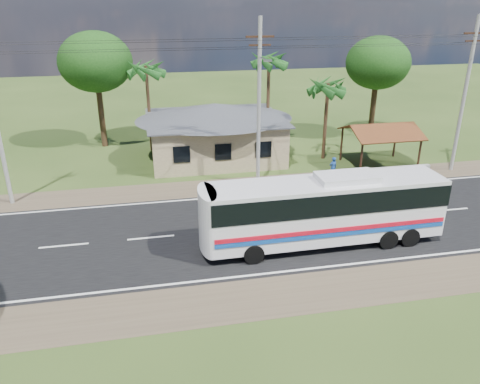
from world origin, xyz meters
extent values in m
plane|color=#294016|center=(0.00, 0.00, 0.00)|extent=(120.00, 120.00, 0.00)
cube|color=black|center=(0.00, 0.00, 0.01)|extent=(120.00, 10.00, 0.02)
cube|color=brown|center=(0.00, 6.50, 0.01)|extent=(120.00, 3.00, 0.01)
cube|color=brown|center=(0.00, -6.50, 0.01)|extent=(120.00, 3.00, 0.01)
cube|color=silver|center=(0.00, 4.70, 0.03)|extent=(120.00, 0.15, 0.01)
cube|color=silver|center=(0.00, -4.70, 0.03)|extent=(120.00, 0.15, 0.01)
cube|color=silver|center=(0.00, 0.00, 0.03)|extent=(120.00, 0.15, 0.01)
cube|color=tan|center=(1.00, 13.00, 1.60)|extent=(10.00, 8.00, 3.20)
cube|color=#4C4F54|center=(1.00, 13.00, 3.25)|extent=(10.60, 8.60, 0.10)
pyramid|color=#4C4F54|center=(1.00, 13.00, 4.40)|extent=(12.40, 10.00, 1.20)
cube|color=black|center=(-2.00, 8.98, 1.70)|extent=(1.20, 0.08, 1.20)
cube|color=black|center=(1.00, 8.98, 1.70)|extent=(1.20, 0.08, 1.20)
cube|color=black|center=(4.00, 8.98, 1.70)|extent=(1.20, 0.08, 1.20)
cylinder|color=#341E13|center=(10.70, 6.70, 1.30)|extent=(0.16, 0.16, 2.60)
cylinder|color=#341E13|center=(10.70, 10.30, 1.30)|extent=(0.16, 0.16, 2.60)
cylinder|color=#341E13|center=(15.30, 6.70, 1.30)|extent=(0.16, 0.16, 2.60)
cylinder|color=#341E13|center=(15.30, 10.30, 1.30)|extent=(0.16, 0.16, 2.60)
cube|color=brown|center=(13.00, 7.40, 2.90)|extent=(5.20, 2.28, 0.90)
cube|color=brown|center=(13.00, 9.60, 2.90)|extent=(5.20, 2.28, 0.90)
cube|color=#341E13|center=(13.00, 8.50, 3.25)|extent=(5.20, 0.12, 0.12)
cube|color=#9E9E99|center=(12.00, 5.60, 0.45)|extent=(7.00, 0.30, 0.90)
cylinder|color=#9E9E99|center=(3.00, 6.50, 5.50)|extent=(0.26, 0.26, 11.00)
cube|color=#341E13|center=(3.00, 6.50, 9.80)|extent=(1.80, 0.12, 0.12)
cube|color=#341E13|center=(3.00, 6.50, 9.30)|extent=(1.40, 0.10, 0.10)
cylinder|color=#9E9E99|center=(18.00, 6.50, 5.50)|extent=(0.26, 0.26, 11.00)
cube|color=#341E13|center=(18.00, 6.50, 9.80)|extent=(1.80, 0.12, 0.12)
cube|color=#341E13|center=(18.00, 6.50, 9.30)|extent=(1.40, 0.10, 0.10)
cylinder|color=gray|center=(3.00, 5.50, 8.60)|extent=(0.08, 2.00, 0.08)
cube|color=gray|center=(3.00, 4.50, 8.60)|extent=(0.50, 0.18, 0.12)
cylinder|color=black|center=(-5.00, 6.50, 9.60)|extent=(16.00, 0.02, 0.02)
cylinder|color=black|center=(10.50, 6.50, 9.60)|extent=(15.00, 0.02, 0.02)
cylinder|color=#47301E|center=(9.50, 11.00, 3.00)|extent=(0.28, 0.28, 6.00)
cylinder|color=#47301E|center=(6.00, 15.50, 3.75)|extent=(0.28, 0.28, 7.50)
cylinder|color=#47301E|center=(-4.00, 16.00, 3.50)|extent=(0.28, 0.28, 7.00)
cylinder|color=#47301E|center=(-8.00, 18.00, 2.97)|extent=(0.50, 0.50, 5.95)
ellipsoid|color=#153B10|center=(-8.00, 18.00, 7.15)|extent=(6.00, 6.00, 4.92)
cylinder|color=#47301E|center=(16.00, 16.00, 2.80)|extent=(0.50, 0.50, 5.60)
ellipsoid|color=#153B10|center=(16.00, 16.00, 6.72)|extent=(5.60, 5.60, 4.59)
cube|color=silver|center=(4.44, -2.40, 1.99)|extent=(12.24, 2.65, 3.05)
cube|color=black|center=(4.44, -2.40, 2.75)|extent=(12.29, 2.71, 1.12)
cube|color=black|center=(-1.67, -2.46, 2.39)|extent=(0.14, 2.34, 1.83)
cube|color=#B80B1D|center=(4.45, -3.70, 1.43)|extent=(12.01, 0.15, 0.22)
cube|color=#0D4299|center=(4.45, -3.70, 1.17)|extent=(12.01, 0.15, 0.22)
cube|color=silver|center=(5.45, -2.40, 3.67)|extent=(3.07, 1.66, 0.31)
cylinder|color=black|center=(0.37, -3.61, 0.51)|extent=(1.02, 0.37, 1.02)
cylinder|color=black|center=(0.35, -1.27, 0.51)|extent=(1.02, 0.37, 1.02)
cylinder|color=black|center=(7.50, -3.55, 0.51)|extent=(1.02, 0.37, 1.02)
cylinder|color=black|center=(7.48, -1.21, 0.51)|extent=(1.02, 0.37, 1.02)
cylinder|color=black|center=(8.72, -3.54, 0.51)|extent=(1.02, 0.37, 1.02)
cylinder|color=black|center=(8.70, -1.20, 0.51)|extent=(1.02, 0.37, 1.02)
imported|color=black|center=(11.12, 5.24, 0.43)|extent=(1.71, 0.80, 0.86)
imported|color=navy|center=(8.49, 6.50, 0.81)|extent=(0.66, 0.50, 1.62)
camera|label=1|loc=(-4.20, -22.90, 12.07)|focal=35.00mm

